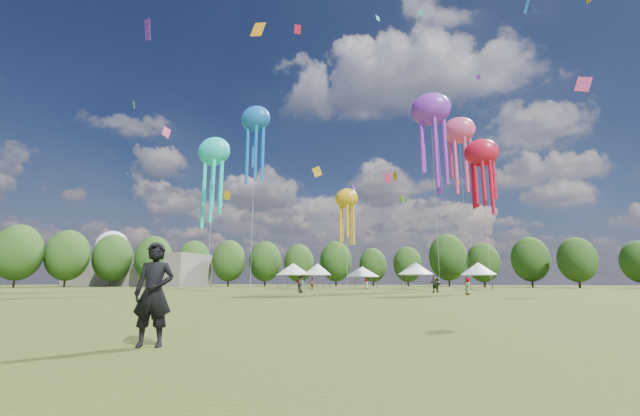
% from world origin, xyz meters
% --- Properties ---
extents(ground, '(300.00, 300.00, 0.00)m').
position_xyz_m(ground, '(0.00, 0.00, 0.00)').
color(ground, '#384416').
rests_on(ground, ground).
extents(observer_main, '(0.85, 0.73, 1.96)m').
position_xyz_m(observer_main, '(6.82, -3.15, 0.98)').
color(observer_main, black).
rests_on(observer_main, ground).
extents(spectator_near, '(1.17, 1.14, 1.89)m').
position_xyz_m(spectator_near, '(-5.58, 31.25, 0.95)').
color(spectator_near, gray).
rests_on(spectator_near, ground).
extents(spectators_far, '(24.17, 25.78, 1.92)m').
position_xyz_m(spectators_far, '(3.38, 43.32, 0.88)').
color(spectators_far, gray).
rests_on(spectators_far, ground).
extents(festival_tents, '(34.95, 10.33, 4.36)m').
position_xyz_m(festival_tents, '(-4.67, 56.16, 3.20)').
color(festival_tents, '#47474C').
rests_on(festival_tents, ground).
extents(show_kites, '(41.48, 27.48, 26.63)m').
position_xyz_m(show_kites, '(-1.19, 42.12, 19.02)').
color(show_kites, blue).
rests_on(show_kites, ground).
extents(small_kites, '(77.04, 61.86, 46.64)m').
position_xyz_m(small_kites, '(0.92, 39.95, 29.82)').
color(small_kites, blue).
rests_on(small_kites, ground).
extents(treeline, '(201.57, 95.24, 13.43)m').
position_xyz_m(treeline, '(-3.87, 62.51, 6.54)').
color(treeline, '#38281C').
rests_on(treeline, ground).
extents(hangar, '(40.00, 12.00, 8.00)m').
position_xyz_m(hangar, '(-72.00, 72.00, 4.00)').
color(hangar, gray).
rests_on(hangar, ground).
extents(radome, '(9.00, 9.00, 16.00)m').
position_xyz_m(radome, '(-88.00, 78.00, 9.99)').
color(radome, white).
rests_on(radome, ground).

